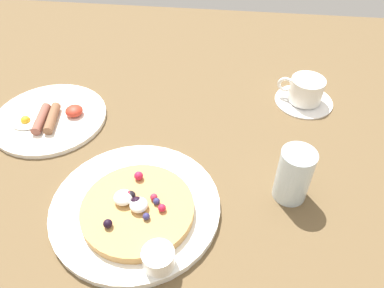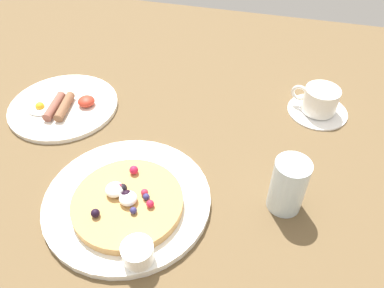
# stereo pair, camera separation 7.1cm
# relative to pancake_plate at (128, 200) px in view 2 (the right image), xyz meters

# --- Properties ---
(ground_plane) EXTENTS (1.61, 1.44, 0.03)m
(ground_plane) POSITION_rel_pancake_plate_xyz_m (0.05, 0.11, -0.02)
(ground_plane) COLOR brown
(pancake_plate) EXTENTS (0.29, 0.29, 0.01)m
(pancake_plate) POSITION_rel_pancake_plate_xyz_m (0.00, 0.00, 0.00)
(pancake_plate) COLOR white
(pancake_plate) RESTS_ON ground_plane
(pancake_with_berries) EXTENTS (0.19, 0.19, 0.04)m
(pancake_with_berries) POSITION_rel_pancake_plate_xyz_m (0.01, -0.02, 0.02)
(pancake_with_berries) COLOR tan
(pancake_with_berries) RESTS_ON pancake_plate
(syrup_ramekin) EXTENTS (0.05, 0.05, 0.03)m
(syrup_ramekin) POSITION_rel_pancake_plate_xyz_m (0.06, -0.10, 0.02)
(syrup_ramekin) COLOR white
(syrup_ramekin) RESTS_ON pancake_plate
(breakfast_plate) EXTENTS (0.25, 0.25, 0.01)m
(breakfast_plate) POSITION_rel_pancake_plate_xyz_m (-0.24, 0.22, -0.00)
(breakfast_plate) COLOR white
(breakfast_plate) RESTS_ON ground_plane
(fried_breakfast) EXTENTS (0.14, 0.10, 0.02)m
(fried_breakfast) POSITION_rel_pancake_plate_xyz_m (-0.24, 0.20, 0.01)
(fried_breakfast) COLOR brown
(fried_breakfast) RESTS_ON breakfast_plate
(coffee_saucer) EXTENTS (0.13, 0.13, 0.01)m
(coffee_saucer) POSITION_rel_pancake_plate_xyz_m (0.32, 0.35, -0.00)
(coffee_saucer) COLOR white
(coffee_saucer) RESTS_ON ground_plane
(coffee_cup) EXTENTS (0.11, 0.08, 0.05)m
(coffee_cup) POSITION_rel_pancake_plate_xyz_m (0.32, 0.35, 0.03)
(coffee_cup) COLOR white
(coffee_cup) RESTS_ON coffee_saucer
(water_glass) EXTENTS (0.06, 0.06, 0.10)m
(water_glass) POSITION_rel_pancake_plate_xyz_m (0.27, 0.07, 0.05)
(water_glass) COLOR silver
(water_glass) RESTS_ON ground_plane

